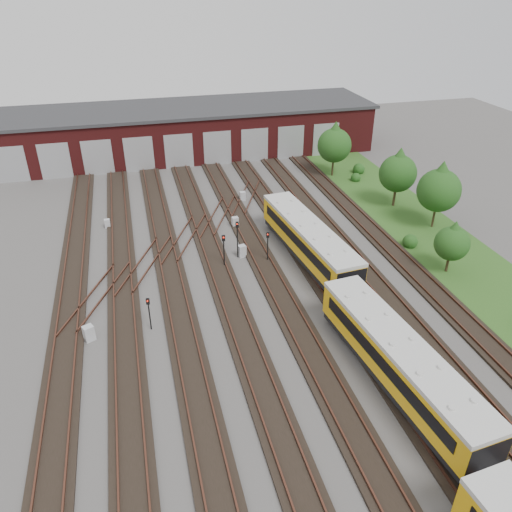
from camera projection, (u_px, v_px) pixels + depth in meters
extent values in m
plane|color=#413E3C|center=(265.00, 319.00, 36.70)|extent=(120.00, 120.00, 0.00)
cube|color=black|center=(65.00, 350.00, 33.60)|extent=(2.40, 70.00, 0.18)
cube|color=#532E21|center=(53.00, 350.00, 33.36)|extent=(0.10, 70.00, 0.15)
cube|color=#532E21|center=(76.00, 347.00, 33.67)|extent=(0.10, 70.00, 0.15)
cube|color=black|center=(126.00, 341.00, 34.47)|extent=(2.40, 70.00, 0.18)
cube|color=#532E21|center=(115.00, 340.00, 34.23)|extent=(0.10, 70.00, 0.15)
cube|color=#532E21|center=(136.00, 337.00, 34.54)|extent=(0.10, 70.00, 0.15)
cube|color=black|center=(184.00, 331.00, 35.34)|extent=(2.40, 70.00, 0.18)
cube|color=#532E21|center=(173.00, 331.00, 35.11)|extent=(0.10, 70.00, 0.15)
cube|color=#532E21|center=(193.00, 328.00, 35.42)|extent=(0.10, 70.00, 0.15)
cube|color=black|center=(238.00, 323.00, 36.22)|extent=(2.40, 70.00, 0.18)
cube|color=#532E21|center=(229.00, 322.00, 35.98)|extent=(0.10, 70.00, 0.15)
cube|color=#532E21|center=(248.00, 319.00, 36.29)|extent=(0.10, 70.00, 0.15)
cube|color=black|center=(291.00, 314.00, 37.09)|extent=(2.40, 70.00, 0.18)
cube|color=#532E21|center=(282.00, 314.00, 36.85)|extent=(0.10, 70.00, 0.15)
cube|color=#532E21|center=(300.00, 311.00, 37.17)|extent=(0.10, 70.00, 0.15)
cube|color=black|center=(341.00, 306.00, 37.97)|extent=(2.40, 70.00, 0.18)
cube|color=#532E21|center=(332.00, 306.00, 37.73)|extent=(0.10, 70.00, 0.15)
cube|color=#532E21|center=(350.00, 303.00, 38.04)|extent=(0.10, 70.00, 0.15)
cube|color=black|center=(388.00, 299.00, 38.84)|extent=(2.40, 70.00, 0.18)
cube|color=#532E21|center=(380.00, 298.00, 38.60)|extent=(0.10, 70.00, 0.15)
cube|color=#532E21|center=(397.00, 296.00, 38.92)|extent=(0.10, 70.00, 0.15)
cube|color=black|center=(434.00, 292.00, 39.72)|extent=(2.40, 70.00, 0.18)
cube|color=#532E21|center=(426.00, 291.00, 39.48)|extent=(0.10, 70.00, 0.15)
cube|color=#532E21|center=(442.00, 289.00, 39.79)|extent=(0.10, 70.00, 0.15)
cube|color=#532E21|center=(145.00, 263.00, 43.21)|extent=(5.40, 9.62, 0.15)
cube|color=#532E21|center=(185.00, 237.00, 47.44)|extent=(5.40, 9.62, 0.15)
cube|color=#532E21|center=(219.00, 215.00, 51.67)|extent=(5.40, 9.62, 0.15)
cube|color=#532E21|center=(97.00, 295.00, 38.98)|extent=(5.40, 9.62, 0.15)
cube|color=#532E21|center=(247.00, 197.00, 55.89)|extent=(5.40, 9.62, 0.15)
cube|color=#511415|center=(188.00, 131.00, 68.74)|extent=(50.00, 12.00, 6.00)
cube|color=#2D2D2F|center=(186.00, 108.00, 67.17)|extent=(51.00, 12.50, 0.40)
cube|color=#9A9C9F|center=(11.00, 165.00, 59.28)|extent=(3.60, 0.12, 4.40)
cube|color=#9A9C9F|center=(55.00, 161.00, 60.38)|extent=(3.60, 0.12, 4.40)
cube|color=#9A9C9F|center=(98.00, 158.00, 61.47)|extent=(3.60, 0.12, 4.40)
cube|color=#9A9C9F|center=(139.00, 154.00, 62.56)|extent=(3.60, 0.12, 4.40)
cube|color=#9A9C9F|center=(179.00, 151.00, 63.66)|extent=(3.60, 0.12, 4.40)
cube|color=#9A9C9F|center=(217.00, 148.00, 64.75)|extent=(3.60, 0.12, 4.40)
cube|color=#9A9C9F|center=(255.00, 145.00, 65.84)|extent=(3.60, 0.12, 4.40)
cube|color=#9A9C9F|center=(291.00, 142.00, 66.93)|extent=(3.60, 0.12, 4.40)
cube|color=#9A9C9F|center=(326.00, 140.00, 68.03)|extent=(3.60, 0.12, 4.40)
cube|color=#204C19|center=(423.00, 230.00, 49.23)|extent=(8.00, 55.00, 0.05)
cube|color=black|center=(396.00, 377.00, 30.61)|extent=(3.72, 14.99, 0.59)
cube|color=#DA9C0B|center=(399.00, 360.00, 29.92)|extent=(4.02, 15.02, 2.18)
cube|color=silver|center=(402.00, 344.00, 29.30)|extent=(4.11, 15.03, 0.30)
cube|color=black|center=(381.00, 362.00, 29.40)|extent=(1.34, 13.00, 0.84)
cube|color=black|center=(418.00, 352.00, 30.18)|extent=(1.34, 13.00, 0.84)
cube|color=black|center=(308.00, 253.00, 44.02)|extent=(3.72, 14.99, 0.59)
cube|color=#DA9C0B|center=(308.00, 239.00, 43.33)|extent=(4.02, 15.02, 2.18)
cube|color=silver|center=(309.00, 226.00, 42.71)|extent=(4.11, 15.03, 0.30)
cube|color=black|center=(295.00, 239.00, 42.82)|extent=(1.34, 13.00, 0.84)
cube|color=black|center=(322.00, 234.00, 43.60)|extent=(1.34, 13.00, 0.84)
cylinder|color=black|center=(150.00, 317.00, 35.17)|extent=(0.09, 0.09, 2.19)
cube|color=black|center=(148.00, 301.00, 34.51)|extent=(0.26, 0.19, 0.47)
sphere|color=red|center=(148.00, 301.00, 34.38)|extent=(0.11, 0.11, 0.11)
cylinder|color=black|center=(224.00, 254.00, 42.62)|extent=(0.11, 0.11, 2.51)
cube|color=black|center=(223.00, 238.00, 41.86)|extent=(0.27, 0.17, 0.54)
sphere|color=red|center=(224.00, 238.00, 41.72)|extent=(0.13, 0.13, 0.13)
cylinder|color=black|center=(268.00, 249.00, 43.43)|extent=(0.10, 0.10, 2.38)
cube|color=black|center=(268.00, 235.00, 42.71)|extent=(0.28, 0.23, 0.49)
sphere|color=red|center=(268.00, 234.00, 42.58)|extent=(0.12, 0.12, 0.12)
cylinder|color=black|center=(237.00, 243.00, 43.89)|extent=(0.10, 0.10, 2.99)
cube|color=black|center=(237.00, 225.00, 43.01)|extent=(0.29, 0.22, 0.52)
sphere|color=red|center=(237.00, 224.00, 42.88)|extent=(0.12, 0.12, 0.12)
cube|color=#B7B9BC|center=(89.00, 333.00, 34.41)|extent=(0.87, 0.81, 1.15)
cube|color=#B7B9BC|center=(107.00, 223.00, 49.55)|extent=(0.57, 0.49, 0.89)
cube|color=#B7B9BC|center=(242.00, 251.00, 44.51)|extent=(0.77, 0.69, 1.09)
cube|color=#B7B9BC|center=(235.00, 222.00, 49.67)|extent=(0.66, 0.57, 1.04)
cube|color=#B7B9BC|center=(243.00, 196.00, 55.38)|extent=(0.61, 0.51, 1.00)
cylinder|color=#352917|center=(333.00, 168.00, 61.74)|extent=(0.23, 0.23, 2.11)
sphere|color=#1A4112|center=(334.00, 145.00, 60.34)|extent=(4.10, 4.10, 4.10)
cone|color=#1A4112|center=(335.00, 133.00, 59.61)|extent=(3.52, 3.52, 2.93)
cylinder|color=#352917|center=(394.00, 197.00, 53.84)|extent=(0.28, 0.28, 2.03)
sphere|color=#1A4112|center=(398.00, 173.00, 52.49)|extent=(3.94, 3.94, 3.94)
cone|color=#1A4112|center=(400.00, 161.00, 51.79)|extent=(3.38, 3.38, 2.81)
cylinder|color=#352917|center=(434.00, 217.00, 49.33)|extent=(0.22, 0.22, 2.14)
sphere|color=#1A4112|center=(439.00, 190.00, 47.91)|extent=(4.16, 4.16, 4.16)
cone|color=#1A4112|center=(442.00, 176.00, 47.17)|extent=(3.57, 3.57, 2.97)
cylinder|color=#352917|center=(447.00, 264.00, 42.15)|extent=(0.23, 0.23, 1.48)
sphere|color=#1A4112|center=(452.00, 244.00, 41.16)|extent=(2.88, 2.88, 2.88)
cone|color=#1A4112|center=(454.00, 232.00, 40.65)|extent=(2.47, 2.47, 2.06)
sphere|color=#1A4112|center=(410.00, 240.00, 46.03)|extent=(1.39, 1.39, 1.39)
sphere|color=#1A4112|center=(356.00, 176.00, 60.40)|extent=(1.18, 1.18, 1.18)
sphere|color=#1A4112|center=(359.00, 168.00, 62.67)|extent=(1.47, 1.47, 1.47)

